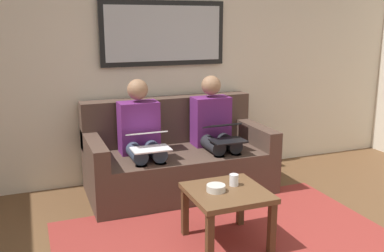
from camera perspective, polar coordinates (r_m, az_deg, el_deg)
name	(u,v)px	position (r m, az deg, el deg)	size (l,w,h in m)	color
wall_rear	(161,57)	(4.62, -4.09, 9.13)	(6.00, 0.12, 2.60)	beige
area_rug	(232,245)	(3.41, 5.36, -15.53)	(2.60, 1.80, 0.01)	maroon
couch	(177,159)	(4.36, -1.99, -4.38)	(1.81, 0.90, 0.90)	#4C382D
framed_mirror	(164,33)	(4.52, -3.78, 12.21)	(1.33, 0.05, 0.66)	black
coffee_table	(227,199)	(3.28, 4.68, -9.67)	(0.57, 0.57, 0.44)	brown
cup	(234,180)	(3.33, 5.60, -7.17)	(0.07, 0.07, 0.09)	silver
bowl	(216,188)	(3.21, 3.21, -8.26)	(0.14, 0.14, 0.05)	beige
person_left	(215,129)	(4.35, 3.03, -0.37)	(0.38, 0.58, 1.14)	#66236B
laptop_black	(225,132)	(4.14, 4.37, -0.82)	(0.32, 0.37, 0.16)	black
person_right	(142,136)	(4.11, -6.74, -1.30)	(0.38, 0.58, 1.14)	#66236B
laptop_white	(148,140)	(3.88, -5.84, -1.88)	(0.34, 0.35, 0.15)	white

